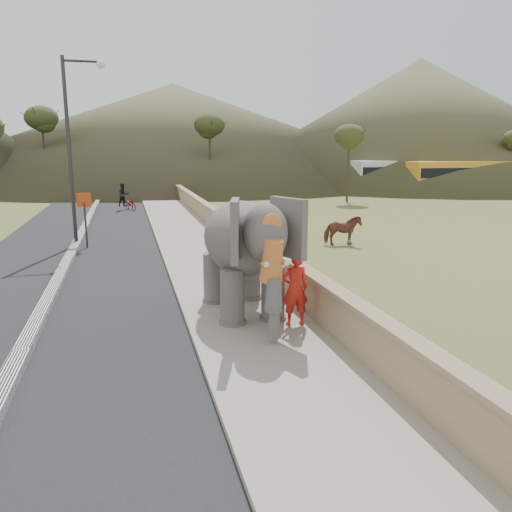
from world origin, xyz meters
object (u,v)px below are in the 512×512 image
Objects in this scene: elephant_and_man at (243,254)px; lamppost at (76,133)px; motorcyclist at (127,200)px; cow at (342,231)px.

lamppost is at bearing 113.01° from elephant_and_man.
lamppost is 12.48m from elephant_and_man.
elephant_and_man reaches higher than motorcyclist.
cow is at bearing -14.14° from lamppost.
lamppost reaches higher than cow.
lamppost reaches higher than motorcyclist.
elephant_and_man is (-6.47, -8.27, 0.95)m from cow.
motorcyclist is (-9.18, 15.95, 0.08)m from cow.
cow is 18.40m from motorcyclist.
motorcyclist reaches higher than cow.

